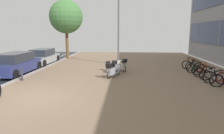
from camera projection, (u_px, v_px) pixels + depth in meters
The scene contains 17 objects.
ground at pixel (64, 99), 8.61m from camera, with size 21.00×40.00×0.13m.
bicycle_rack_00 at pixel (224, 81), 10.29m from camera, with size 1.35×0.61×1.01m.
bicycle_rack_01 at pixel (216, 78), 11.02m from camera, with size 1.32×0.60×1.01m.
bicycle_rack_02 at pixel (211, 75), 11.74m from camera, with size 1.23×0.58×0.93m.
bicycle_rack_03 at pixel (204, 73), 12.47m from camera, with size 1.19×0.61×0.95m.
bicycle_rack_04 at pixel (202, 70), 13.18m from camera, with size 1.26×0.59×0.96m.
bicycle_rack_05 at pixel (196, 68), 13.91m from camera, with size 1.33×0.50×0.97m.
bicycle_rack_06 at pixel (194, 67), 14.62m from camera, with size 1.21×0.64×0.96m.
bicycle_rack_07 at pixel (191, 65), 15.35m from camera, with size 1.34×0.56×0.99m.
scooter_near at pixel (112, 71), 12.56m from camera, with size 0.94×1.60×0.98m.
scooter_mid at pixel (122, 65), 14.57m from camera, with size 0.90×1.55×1.00m.
scooter_far at pixel (112, 67), 14.01m from camera, with size 0.99×1.58×0.95m.
parked_car_near at pixel (15, 64), 13.65m from camera, with size 1.96×4.38×1.45m.
parked_car_far at pixel (42, 57), 17.81m from camera, with size 1.84×4.35×1.35m.
lamp_post at pixel (118, 24), 16.65m from camera, with size 0.20×0.52×6.38m.
street_tree at pixel (66, 17), 20.81m from camera, with size 3.50×3.50×6.18m.
bollard_far at pixel (22, 74), 11.78m from camera, with size 0.12×0.12×0.78m.
Camera 1 is at (4.09, -8.07, 2.88)m, focal length 31.75 mm.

